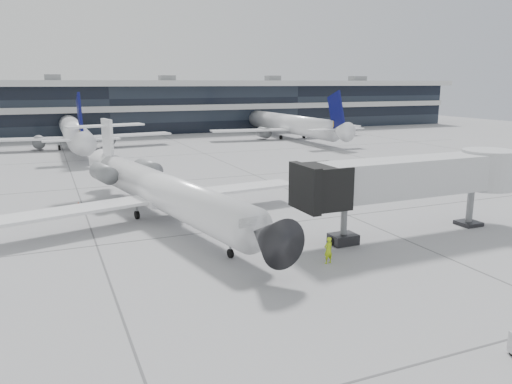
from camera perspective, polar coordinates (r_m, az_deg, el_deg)
name	(u,v)px	position (r m, az deg, el deg)	size (l,w,h in m)	color
ground	(235,229)	(37.53, -2.36, -4.24)	(220.00, 220.00, 0.00)	gray
terminal	(104,109)	(116.49, -17.02, 9.04)	(170.00, 22.00, 10.00)	black
bg_jet_center	(75,148)	(89.43, -19.98, 4.76)	(32.00, 40.00, 9.60)	white
bg_jet_right	(288,138)	(99.85, 3.67, 6.20)	(32.00, 40.00, 9.60)	white
regional_jet	(160,189)	(40.25, -10.92, 0.33)	(25.11, 31.30, 7.26)	white
jet_bridge	(422,176)	(37.53, 18.45, 1.70)	(17.85, 3.96, 5.75)	#A8AAAD
ramp_worker	(328,250)	(30.64, 8.26, -6.60)	(0.61, 0.40, 1.66)	#B4DC17
traffic_cone	(79,206)	(45.91, -19.61, -1.48)	(0.57, 0.57, 0.64)	#F2400C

